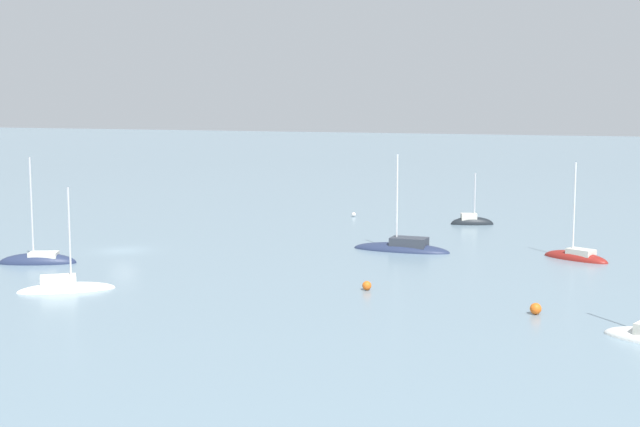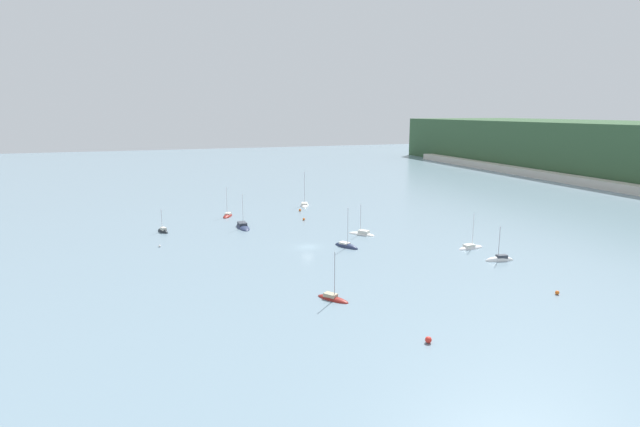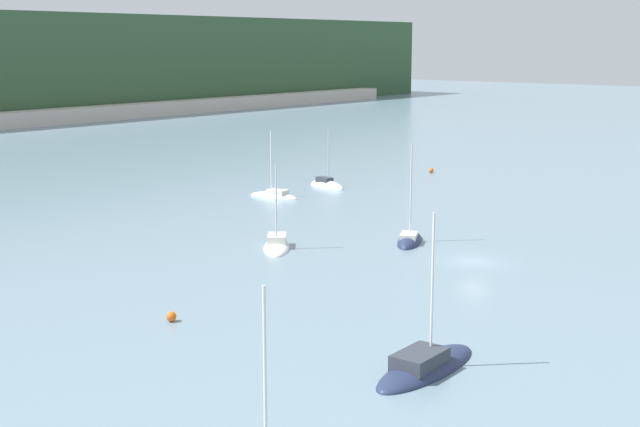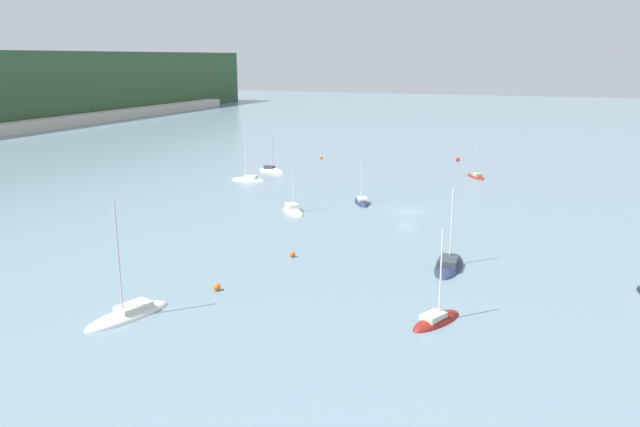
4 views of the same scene
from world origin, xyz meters
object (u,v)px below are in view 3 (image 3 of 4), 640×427
Objects in this scene: sailboat_0 at (327,186)px; sailboat_3 at (274,196)px; sailboat_8 at (409,242)px; sailboat_7 at (277,246)px; sailboat_1 at (425,368)px; mooring_buoy_0 at (171,317)px; mooring_buoy_2 at (431,170)px.

sailboat_0 is 0.95× the size of sailboat_3.
sailboat_8 is (-19.55, -24.96, -0.02)m from sailboat_0.
sailboat_1 is at bearing 17.08° from sailboat_7.
sailboat_3 is 1.05× the size of sailboat_7.
sailboat_8 reaches higher than mooring_buoy_0.
sailboat_3 is at bearing 48.71° from sailboat_1.
mooring_buoy_2 is at bearing 90.07° from sailboat_0.
mooring_buoy_0 is at bearing 116.67° from sailboat_3.
sailboat_3 is 12.47× the size of mooring_buoy_2.
sailboat_0 is 18.90m from mooring_buoy_2.
sailboat_7 is 11.94× the size of mooring_buoy_0.
mooring_buoy_0 is 1.00× the size of mooring_buoy_2.
sailboat_1 reaches higher than sailboat_3.
sailboat_7 is (16.83, 25.78, 0.01)m from sailboat_1.
sailboat_8 is (25.93, 18.01, -0.05)m from sailboat_1.
sailboat_3 is (35.88, 43.09, -0.02)m from sailboat_1.
sailboat_1 is at bearing -148.38° from mooring_buoy_2.
sailboat_3 is 12.53× the size of mooring_buoy_0.
sailboat_0 is at bearing 26.01° from sailboat_8.
sailboat_7 is at bearing 125.29° from sailboat_3.
mooring_buoy_0 is (-38.79, -25.82, 0.23)m from sailboat_3.
sailboat_8 reaches higher than sailboat_3.
sailboat_7 is 0.81× the size of sailboat_8.
mooring_buoy_0 is at bearing 155.54° from sailboat_8.
mooring_buoy_2 is (66.95, 22.16, 0.00)m from mooring_buoy_0.
sailboat_1 reaches higher than mooring_buoy_0.
mooring_buoy_0 is at bearing 98.06° from sailboat_1.
sailboat_1 is 75.20m from mooring_buoy_2.
mooring_buoy_2 is (18.56, -3.54, 0.23)m from sailboat_0.
sailboat_8 is 14.59× the size of mooring_buoy_2.
sailboat_0 is 31.71m from sailboat_8.
sailboat_3 is at bearing -177.50° from sailboat_7.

